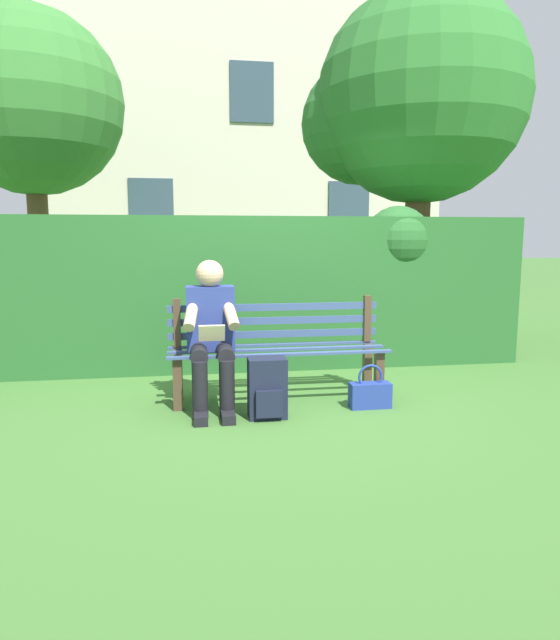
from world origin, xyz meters
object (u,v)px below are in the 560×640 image
at_px(person_seated, 211,331).
at_px(tree, 411,104).
at_px(backpack, 267,389).
at_px(park_bench, 277,347).
at_px(tree_far, 24,108).
at_px(handbag, 370,394).

xyz_separation_m(person_seated, tree, (-2.55, -2.41, 2.34)).
bearing_deg(backpack, tree, -127.97).
distance_m(person_seated, backpack, 0.66).
height_order(park_bench, backpack, park_bench).
bearing_deg(tree, person_seated, 43.38).
bearing_deg(park_bench, person_seated, 17.84).
distance_m(person_seated, tree_far, 5.93).
relative_size(park_bench, person_seated, 1.54).
bearing_deg(person_seated, tree_far, -62.00).
height_order(park_bench, tree, tree).
relative_size(person_seated, tree_far, 0.25).
bearing_deg(handbag, park_bench, -30.75).
height_order(park_bench, person_seated, person_seated).
height_order(park_bench, tree_far, tree_far).
bearing_deg(person_seated, backpack, 138.95).
distance_m(park_bench, tree, 3.91).
relative_size(tree, backpack, 9.40).
bearing_deg(backpack, tree_far, -60.14).
distance_m(tree, tree_far, 5.55).
bearing_deg(tree_far, tree, 155.57).
height_order(person_seated, tree, tree).
height_order(person_seated, backpack, person_seated).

